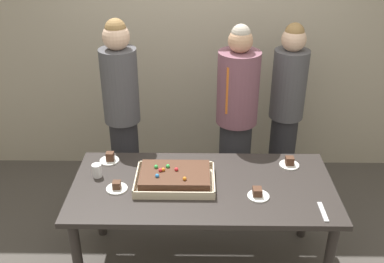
{
  "coord_description": "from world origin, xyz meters",
  "views": [
    {
      "loc": [
        -0.04,
        -2.63,
        2.59
      ],
      "look_at": [
        -0.08,
        0.15,
        1.11
      ],
      "focal_mm": 41.82,
      "sensor_mm": 36.0,
      "label": 1
    }
  ],
  "objects": [
    {
      "name": "person_green_shirt_behind",
      "position": [
        0.29,
        0.81,
        0.88
      ],
      "size": [
        0.35,
        0.35,
        1.71
      ],
      "rotation": [
        0.0,
        0.0,
        -2.13
      ],
      "color": "#28282D",
      "rests_on": "ground_plane"
    },
    {
      "name": "person_striped_tie_right",
      "position": [
        -0.67,
        0.75,
        0.94
      ],
      "size": [
        0.3,
        0.3,
        1.76
      ],
      "rotation": [
        0.0,
        0.0,
        -0.99
      ],
      "color": "#28282D",
      "rests_on": "ground_plane"
    },
    {
      "name": "plated_slice_near_left",
      "position": [
        -0.72,
        0.31,
        0.79
      ],
      "size": [
        0.15,
        0.15,
        0.08
      ],
      "color": "white",
      "rests_on": "party_table"
    },
    {
      "name": "cake_server_utensil",
      "position": [
        0.78,
        -0.3,
        0.77
      ],
      "size": [
        0.03,
        0.2,
        0.01
      ],
      "primitive_type": "cube",
      "color": "silver",
      "rests_on": "party_table"
    },
    {
      "name": "drink_cup_nearest",
      "position": [
        -0.77,
        0.1,
        0.81
      ],
      "size": [
        0.07,
        0.07,
        0.1
      ],
      "primitive_type": "cylinder",
      "color": "white",
      "rests_on": "party_table"
    },
    {
      "name": "sheet_cake",
      "position": [
        -0.2,
        0.02,
        0.81
      ],
      "size": [
        0.56,
        0.4,
        0.12
      ],
      "color": "beige",
      "rests_on": "party_table"
    },
    {
      "name": "interior_back_panel",
      "position": [
        0.0,
        1.6,
        1.5
      ],
      "size": [
        8.0,
        0.12,
        3.0
      ],
      "primitive_type": "cube",
      "color": "#B2A893",
      "rests_on": "ground_plane"
    },
    {
      "name": "person_serving_front",
      "position": [
        0.76,
        1.02,
        0.88
      ],
      "size": [
        0.3,
        0.3,
        1.66
      ],
      "rotation": [
        0.0,
        0.0,
        -2.33
      ],
      "color": "#28282D",
      "rests_on": "ground_plane"
    },
    {
      "name": "plated_slice_far_left",
      "position": [
        -0.6,
        -0.06,
        0.78
      ],
      "size": [
        0.15,
        0.15,
        0.06
      ],
      "color": "white",
      "rests_on": "party_table"
    },
    {
      "name": "plated_slice_far_right",
      "position": [
        0.66,
        0.27,
        0.78
      ],
      "size": [
        0.15,
        0.15,
        0.07
      ],
      "color": "white",
      "rests_on": "party_table"
    },
    {
      "name": "party_table",
      "position": [
        0.0,
        0.0,
        0.67
      ],
      "size": [
        1.87,
        0.88,
        0.76
      ],
      "color": "#2D2826",
      "rests_on": "ground_plane"
    },
    {
      "name": "plated_slice_near_right",
      "position": [
        0.37,
        -0.13,
        0.78
      ],
      "size": [
        0.15,
        0.15,
        0.06
      ],
      "color": "white",
      "rests_on": "party_table"
    }
  ]
}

